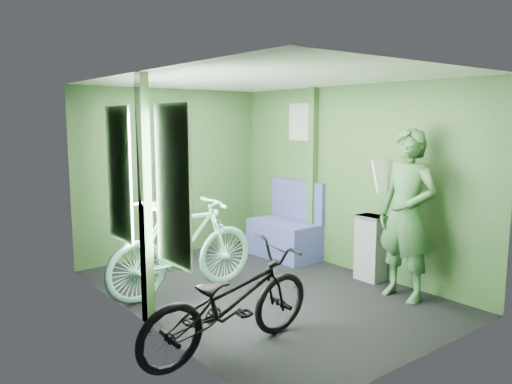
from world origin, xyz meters
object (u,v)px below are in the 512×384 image
passenger (407,215)px  bench_seat (286,234)px  bicycle_mint (185,294)px  waste_box (371,248)px  bicycle_black (231,353)px

passenger → bench_seat: (0.09, 2.00, -0.59)m
bicycle_mint → waste_box: bearing=-114.4°
bicycle_black → bicycle_mint: (0.40, 1.44, 0.00)m
bicycle_black → bench_seat: 2.98m
waste_box → bench_seat: bearing=94.6°
bicycle_mint → bench_seat: size_ratio=1.69×
bicycle_mint → bench_seat: (1.87, 0.46, 0.31)m
bicycle_mint → passenger: passenger is taller
passenger → bench_seat: 2.09m
bench_seat → waste_box: bearing=-86.4°
bicycle_black → bicycle_mint: bearing=-18.1°
passenger → bench_seat: size_ratio=1.72×
passenger → waste_box: passenger is taller
passenger → waste_box: (0.20, 0.61, -0.51)m
waste_box → bicycle_black: bearing=-167.7°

